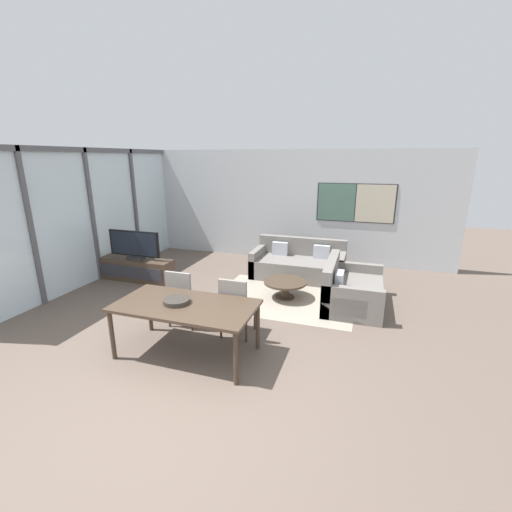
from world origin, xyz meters
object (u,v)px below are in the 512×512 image
object	(u,v)px
dining_table	(185,309)
fruit_bowl	(177,301)
television	(134,245)
coffee_table	(285,285)
dining_chair_centre	(236,305)
sofa_main	(299,265)
sofa_side	(349,291)
dining_chair_left	(183,295)
tv_console	(137,269)

from	to	relation	value
dining_table	fruit_bowl	size ratio (longest dim) A/B	5.28
television	fruit_bowl	bearing A→B (deg)	-43.70
coffee_table	dining_chair_centre	world-z (taller)	dining_chair_centre
sofa_main	television	bearing A→B (deg)	-157.78
sofa_side	dining_chair_left	world-z (taller)	dining_chair_left
sofa_main	fruit_bowl	world-z (taller)	sofa_main
sofa_main	coffee_table	bearing A→B (deg)	-90.00
sofa_side	dining_chair_left	distance (m)	2.96
sofa_main	dining_chair_centre	bearing A→B (deg)	-96.78
coffee_table	dining_chair_centre	bearing A→B (deg)	-102.05
sofa_main	fruit_bowl	distance (m)	3.79
sofa_main	dining_chair_centre	distance (m)	3.01
television	sofa_main	xyz separation A→B (m)	(3.33, 1.36, -0.52)
dining_chair_left	fruit_bowl	bearing A→B (deg)	-65.11
sofa_main	coffee_table	xyz separation A→B (m)	(0.00, -1.32, -0.01)
tv_console	fruit_bowl	xyz separation A→B (m)	(2.39, -2.28, 0.53)
dining_chair_left	fruit_bowl	world-z (taller)	dining_chair_left
sofa_main	dining_table	size ratio (longest dim) A/B	1.08
coffee_table	television	bearing A→B (deg)	-179.39
coffee_table	dining_table	bearing A→B (deg)	-109.39
tv_console	sofa_side	size ratio (longest dim) A/B	1.09
sofa_side	dining_table	world-z (taller)	sofa_side
television	dining_chair_left	bearing A→B (deg)	-37.20
dining_chair_left	dining_chair_centre	xyz separation A→B (m)	(0.92, -0.07, 0.00)
sofa_side	fruit_bowl	world-z (taller)	sofa_side
tv_console	television	world-z (taller)	television
television	fruit_bowl	size ratio (longest dim) A/B	3.44
sofa_side	dining_chair_centre	size ratio (longest dim) A/B	1.63
fruit_bowl	tv_console	bearing A→B (deg)	136.31
tv_console	television	distance (m)	0.55
fruit_bowl	sofa_side	bearing A→B (deg)	48.26
tv_console	dining_table	size ratio (longest dim) A/B	0.89
television	sofa_main	distance (m)	3.63
sofa_side	tv_console	bearing A→B (deg)	91.11
sofa_side	dining_table	size ratio (longest dim) A/B	0.82
tv_console	coffee_table	distance (m)	3.33
dining_chair_left	dining_chair_centre	world-z (taller)	same
tv_console	dining_chair_centre	size ratio (longest dim) A/B	1.77
dining_table	sofa_side	bearing A→B (deg)	49.93
sofa_main	sofa_side	bearing A→B (deg)	-47.31
television	fruit_bowl	world-z (taller)	television
television	dining_chair_left	xyz separation A→B (m)	(2.05, -1.56, -0.28)
coffee_table	dining_chair_left	distance (m)	2.06
tv_console	television	bearing A→B (deg)	90.00
sofa_main	dining_chair_left	size ratio (longest dim) A/B	2.15
tv_console	dining_chair_left	world-z (taller)	dining_chair_left
tv_console	coffee_table	xyz separation A→B (m)	(3.33, 0.04, 0.02)
dining_chair_left	dining_chair_centre	size ratio (longest dim) A/B	1.00
dining_table	dining_chair_centre	size ratio (longest dim) A/B	2.00
television	sofa_main	bearing A→B (deg)	22.22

